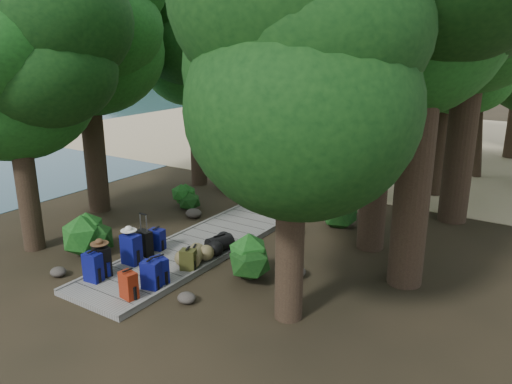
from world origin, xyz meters
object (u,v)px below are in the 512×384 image
Objects in this scene: backpack_left_d at (157,238)px; duffel_right_black at (220,244)px; duffel_right_khaki at (195,255)px; suitcase_on_boardwalk at (145,243)px; backpack_left_a at (93,266)px; backpack_right_a at (128,284)px; lone_suitcase_on_sand at (353,168)px; backpack_left_b at (102,259)px; kayak at (302,152)px; backpack_right_d at (188,259)px; backpack_left_c at (131,248)px; backpack_right_c at (160,269)px; sun_lounger at (420,170)px; backpack_right_b at (151,274)px.

duffel_right_black is (1.43, 0.75, -0.09)m from backpack_left_d.
duffel_right_black reaches higher than duffel_right_khaki.
suitcase_on_boardwalk is (0.00, -0.42, 0.02)m from backpack_left_d.
backpack_left_a reaches higher than backpack_right_a.
backpack_left_a is 12.12m from lone_suitcase_on_sand.
backpack_left_b is 2.11m from duffel_right_khaki.
backpack_right_a is at bearing -11.30° from backpack_left_a.
backpack_right_a is at bearing -61.86° from kayak.
backpack_right_d is (1.38, 1.59, -0.09)m from backpack_left_a.
suitcase_on_boardwalk is at bearing 99.58° from backpack_left_c.
backpack_left_c is 1.49× the size of backpack_right_d.
backpack_left_a is 1.14× the size of suitcase_on_boardwalk.
sun_lounger is at bearing 96.18° from backpack_right_c.
suitcase_on_boardwalk is 12.84m from kayak.
duffel_right_black is at bearing 103.58° from backpack_right_c.
duffel_right_khaki is at bearing -13.77° from backpack_left_d.
sun_lounger is (2.32, 1.43, -0.04)m from lone_suitcase_on_sand.
backpack_right_b reaches higher than backpack_right_c.
backpack_right_d reaches higher than duffel_right_khaki.
kayak is (-3.76, 12.68, -0.22)m from backpack_right_d.
backpack_right_c is 1.62m from suitcase_on_boardwalk.
sun_lounger is at bearing 73.49° from backpack_left_c.
kayak is at bearing 99.18° from backpack_left_c.
sun_lounger is (3.50, 11.43, -0.13)m from backpack_left_d.
backpack_right_b reaches higher than duffel_right_khaki.
lone_suitcase_on_sand is at bearing 83.23° from backpack_left_c.
lone_suitcase_on_sand is at bearing -18.28° from kayak.
backpack_left_d reaches higher than duffel_right_khaki.
backpack_right_a reaches higher than lone_suitcase_on_sand.
backpack_right_b is at bearing 24.40° from backpack_left_b.
backpack_right_c is at bearing -23.53° from suitcase_on_boardwalk.
duffel_right_black is at bearing 58.77° from duffel_right_khaki.
backpack_left_d is at bearing -125.43° from sun_lounger.
sun_lounger is at bearing 65.20° from backpack_left_d.
backpack_left_c is 12.85m from sun_lounger.
suitcase_on_boardwalk reaches higher than backpack_left_d.
backpack_right_a is 2.05m from duffel_right_khaki.
backpack_right_a is 13.79m from sun_lounger.
backpack_right_b is at bearing -67.50° from backpack_right_c.
backpack_right_b is 1.84m from suitcase_on_boardwalk.
backpack_left_a reaches higher than lone_suitcase_on_sand.
backpack_right_d is 10.49m from lone_suitcase_on_sand.
backpack_right_c reaches higher than duffel_right_black.
backpack_left_c reaches higher than lone_suitcase_on_sand.
lone_suitcase_on_sand is (1.07, 10.96, -0.20)m from backpack_left_c.
duffel_right_khaki is (1.26, 0.82, -0.20)m from backpack_left_c.
backpack_left_a is at bearing -122.64° from sun_lounger.
backpack_left_c is at bearing -69.32° from suitcase_on_boardwalk.
suitcase_on_boardwalk is 0.39× the size of sun_lounger.
duffel_right_khaki is (0.05, 2.04, -0.12)m from backpack_right_a.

